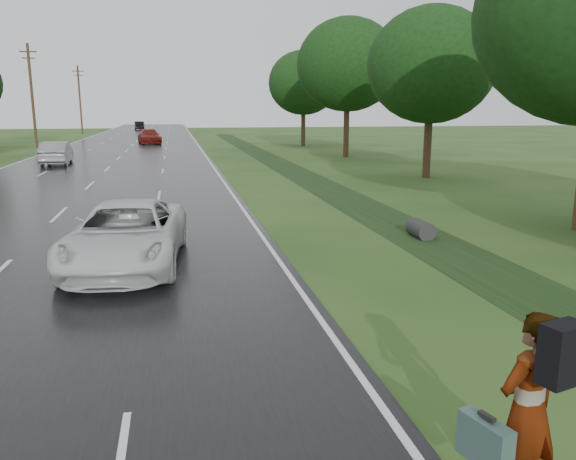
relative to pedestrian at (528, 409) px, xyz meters
The scene contains 15 objects.
road 46.82m from the pedestrian, 99.15° to the left, with size 14.00×180.00×0.04m, color black.
edge_stripe_east 46.23m from the pedestrian, 90.86° to the left, with size 0.12×180.00×0.01m, color silver.
edge_stripe_west 48.36m from the pedestrian, 107.07° to the left, with size 0.12×180.00×0.01m, color silver.
center_line 46.82m from the pedestrian, 99.15° to the left, with size 0.12×180.00×0.01m, color silver.
drainage_ditch 20.35m from the pedestrian, 78.50° to the left, with size 2.20×120.00×0.56m.
utility_pole_far 58.77m from the pedestrian, 106.49° to the left, with size 1.60×0.26×10.00m.
utility_pole_distant 87.91m from the pedestrian, 100.93° to the left, with size 1.60×0.26×10.00m.
tree_east_c 27.88m from the pedestrian, 66.90° to the left, with size 7.00×7.00×9.29m.
tree_east_d 41.02m from the pedestrian, 75.21° to the left, with size 8.00×8.00×10.76m.
tree_east_f 54.42m from the pedestrian, 79.30° to the left, with size 7.20×7.20×9.62m.
pedestrian is the anchor object (origin of this frame).
white_pickup 10.59m from the pedestrian, 114.83° to the left, with size 2.59×5.61×1.56m, color silver.
silver_sedan 38.43m from the pedestrian, 106.82° to the left, with size 1.68×4.81×1.58m, color gray.
far_car_red 59.84m from the pedestrian, 95.53° to the left, with size 2.18×5.36×1.56m, color #65110B.
far_car_dark 101.35m from the pedestrian, 95.13° to the left, with size 1.58×4.54×1.50m, color black.
Camera 1 is at (4.22, -5.54, 3.86)m, focal length 35.00 mm.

